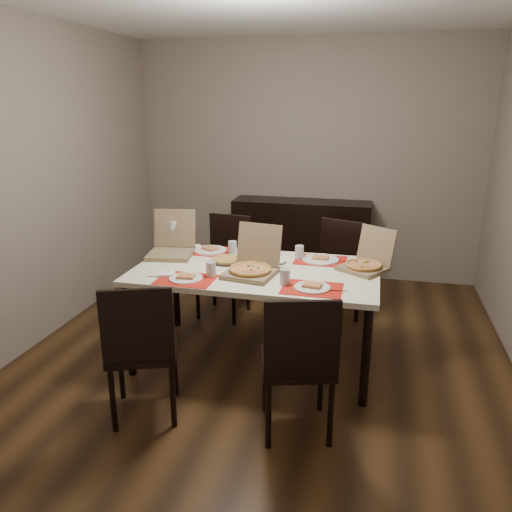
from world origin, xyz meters
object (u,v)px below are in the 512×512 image
Objects in this scene: sideboard at (301,241)px; chair_near_left at (141,346)px; chair_near_right at (299,360)px; chair_far_right at (336,268)px; dip_bowl at (279,262)px; pizza_box_center at (252,267)px; chair_far_left at (226,261)px; dining_table at (256,277)px; soda_bottle at (174,234)px.

sideboard is 2.89m from chair_near_left.
chair_near_left is 0.96m from chair_near_right.
chair_far_right is 8.77× the size of dip_bowl.
chair_far_right is at bearing 61.76° from pizza_box_center.
pizza_box_center is (0.50, 0.79, 0.29)m from chair_near_left.
chair_far_left is 1.02m from chair_far_right.
dip_bowl is at bearing -46.43° from chair_far_left.
dip_bowl is (0.14, 0.17, 0.08)m from dining_table.
sideboard reaches higher than dip_bowl.
soda_bottle is (-0.85, -1.57, 0.43)m from sideboard.
dip_bowl is at bearing 64.20° from pizza_box_center.
dining_table is 0.89m from soda_bottle.
dining_table is 1.06m from chair_near_left.
dining_table is at bearing 61.19° from chair_near_left.
dining_table is 1.94× the size of chair_far_left.
dip_bowl is at bearing 50.27° from dining_table.
chair_far_left is (-0.54, -1.09, 0.06)m from sideboard.
chair_far_left reaches higher than dining_table.
chair_far_right is (1.02, 0.02, 0.00)m from chair_far_left.
chair_near_right is (0.96, 0.06, 0.00)m from chair_near_left.
chair_far_right is (0.53, 0.86, -0.17)m from dining_table.
chair_near_left is 8.77× the size of dip_bowl.
soda_bottle reaches higher than chair_near_right.
soda_bottle reaches higher than dip_bowl.
chair_near_right is at bearing -92.20° from chair_far_right.
chair_far_right is at bearing 20.96° from soda_bottle.
sideboard is at bearing 88.54° from pizza_box_center.
sideboard is at bearing 63.53° from chair_far_left.
chair_far_right is 1.15m from pizza_box_center.
chair_far_right reaches higher than dip_bowl.
chair_near_left is 1.35m from soda_bottle.
dip_bowl is at bearing -119.25° from chair_far_right.
chair_far_left is (-0.95, 1.69, 0.00)m from chair_near_right.
chair_near_left is 1.29m from dip_bowl.
chair_far_left is 1.00× the size of chair_far_right.
sideboard is 1.17m from chair_far_right.
sideboard is at bearing 88.45° from dining_table.
chair_far_left is 0.95m from dip_bowl.
pizza_box_center is 4.00× the size of dip_bowl.
chair_far_right is at bearing 1.14° from chair_far_left.
soda_bottle is (-0.30, -0.49, 0.36)m from chair_far_left.
dip_bowl is (0.64, 1.08, 0.25)m from chair_near_left.
soda_bottle is at bearing 136.16° from chair_near_right.
pizza_box_center reaches higher than dip_bowl.
chair_near_left reaches higher than dining_table.
soda_bottle reaches higher than sideboard.
soda_bottle is (-0.29, 1.26, 0.36)m from chair_near_left.
chair_far_right is 1.46m from soda_bottle.
chair_near_left is at bearing -101.04° from sideboard.
pizza_box_center is (-0.53, -0.98, 0.29)m from chair_far_right.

